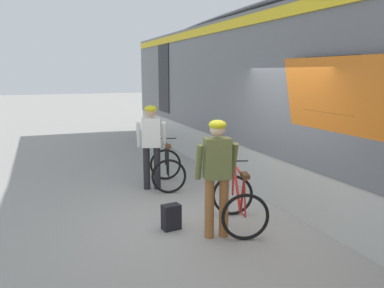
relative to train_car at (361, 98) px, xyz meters
name	(u,v)px	position (x,y,z in m)	size (l,w,h in m)	color
ground_plane	(221,220)	(-2.71, 0.09, -1.97)	(80.00, 80.00, 0.00)	gray
train_car	(361,98)	(0.00, 0.00, 0.00)	(3.19, 20.23, 3.88)	slate
cyclist_near_in_olive	(217,168)	(-3.07, -0.48, -0.91)	(0.65, 0.38, 1.76)	#935B2D
cyclist_far_in_white	(151,140)	(-3.30, 2.21, -0.91)	(0.66, 0.44, 1.76)	#232328
bicycle_near_red	(239,202)	(-2.58, -0.26, -1.56)	(0.99, 1.23, 0.99)	black
bicycle_far_black	(167,168)	(-2.95, 2.28, -1.56)	(0.94, 1.21, 0.99)	black
backpack_on_platform	(171,217)	(-3.61, 0.03, -1.77)	(0.28, 0.18, 0.40)	black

